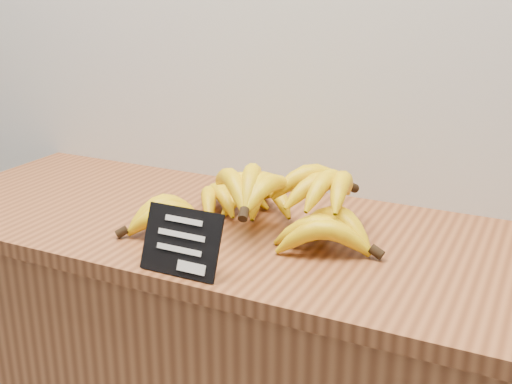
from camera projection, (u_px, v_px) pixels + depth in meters
name	position (u px, v px, depth m)	size (l,w,h in m)	color
counter_top	(267.00, 236.00, 1.24)	(1.50, 0.54, 0.03)	brown
chalkboard_sign	(181.00, 242.00, 1.04)	(0.14, 0.01, 0.11)	black
banana_pile	(265.00, 204.00, 1.22)	(0.50, 0.33, 0.12)	yellow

